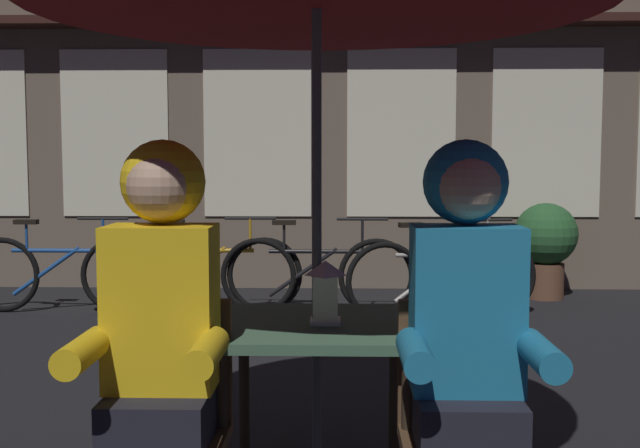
{
  "coord_description": "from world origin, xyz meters",
  "views": [
    {
      "loc": [
        0.08,
        -2.79,
        1.34
      ],
      "look_at": [
        0.0,
        0.48,
        1.06
      ],
      "focal_mm": 43.17,
      "sensor_mm": 36.0,
      "label": 1
    }
  ],
  "objects_px": {
    "bicycle_fourth": "(443,277)",
    "potted_plant": "(546,242)",
    "bicycle_third": "(317,274)",
    "person_left_hooded": "(160,316)",
    "lantern": "(325,290)",
    "chair_right": "(462,423)",
    "person_right_hooded": "(467,318)",
    "bicycle_second": "(206,273)",
    "chair_left": "(166,421)",
    "cafe_table": "(317,349)",
    "bicycle_nearest": "(60,273)"
  },
  "relations": [
    {
      "from": "bicycle_third",
      "to": "bicycle_fourth",
      "type": "distance_m",
      "value": 1.07
    },
    {
      "from": "chair_left",
      "to": "bicycle_fourth",
      "type": "xyz_separation_m",
      "value": [
        1.43,
        3.99,
        -0.14
      ]
    },
    {
      "from": "chair_right",
      "to": "potted_plant",
      "type": "bearing_deg",
      "value": 72.28
    },
    {
      "from": "person_left_hooded",
      "to": "bicycle_second",
      "type": "relative_size",
      "value": 0.83
    },
    {
      "from": "bicycle_second",
      "to": "bicycle_fourth",
      "type": "relative_size",
      "value": 1.02
    },
    {
      "from": "person_left_hooded",
      "to": "bicycle_fourth",
      "type": "xyz_separation_m",
      "value": [
        1.43,
        4.04,
        -0.5
      ]
    },
    {
      "from": "lantern",
      "to": "bicycle_nearest",
      "type": "height_order",
      "value": "lantern"
    },
    {
      "from": "bicycle_second",
      "to": "bicycle_fourth",
      "type": "distance_m",
      "value": 2.04
    },
    {
      "from": "bicycle_fourth",
      "to": "potted_plant",
      "type": "distance_m",
      "value": 1.49
    },
    {
      "from": "bicycle_second",
      "to": "cafe_table",
      "type": "bearing_deg",
      "value": -74.23
    },
    {
      "from": "chair_right",
      "to": "bicycle_nearest",
      "type": "height_order",
      "value": "chair_right"
    },
    {
      "from": "bicycle_third",
      "to": "person_left_hooded",
      "type": "bearing_deg",
      "value": -95.03
    },
    {
      "from": "chair_right",
      "to": "potted_plant",
      "type": "relative_size",
      "value": 0.95
    },
    {
      "from": "person_right_hooded",
      "to": "bicycle_fourth",
      "type": "height_order",
      "value": "person_right_hooded"
    },
    {
      "from": "chair_left",
      "to": "bicycle_nearest",
      "type": "distance_m",
      "value": 4.56
    },
    {
      "from": "bicycle_nearest",
      "to": "lantern",
      "type": "bearing_deg",
      "value": -57.97
    },
    {
      "from": "person_left_hooded",
      "to": "person_right_hooded",
      "type": "bearing_deg",
      "value": 0.0
    },
    {
      "from": "bicycle_third",
      "to": "cafe_table",
      "type": "bearing_deg",
      "value": -88.34
    },
    {
      "from": "cafe_table",
      "to": "bicycle_third",
      "type": "xyz_separation_m",
      "value": [
        -0.11,
        3.78,
        -0.29
      ]
    },
    {
      "from": "cafe_table",
      "to": "chair_left",
      "type": "xyz_separation_m",
      "value": [
        -0.48,
        -0.37,
        -0.15
      ]
    },
    {
      "from": "chair_left",
      "to": "potted_plant",
      "type": "xyz_separation_m",
      "value": [
        2.54,
        4.96,
        0.05
      ]
    },
    {
      "from": "potted_plant",
      "to": "bicycle_nearest",
      "type": "bearing_deg",
      "value": -169.69
    },
    {
      "from": "cafe_table",
      "to": "lantern",
      "type": "relative_size",
      "value": 3.2
    },
    {
      "from": "person_right_hooded",
      "to": "bicycle_second",
      "type": "relative_size",
      "value": 0.83
    },
    {
      "from": "cafe_table",
      "to": "bicycle_fourth",
      "type": "bearing_deg",
      "value": 75.26
    },
    {
      "from": "chair_left",
      "to": "bicycle_second",
      "type": "height_order",
      "value": "chair_left"
    },
    {
      "from": "person_left_hooded",
      "to": "lantern",
      "type": "bearing_deg",
      "value": 37.89
    },
    {
      "from": "chair_right",
      "to": "person_right_hooded",
      "type": "xyz_separation_m",
      "value": [
        0.0,
        -0.06,
        0.36
      ]
    },
    {
      "from": "bicycle_second",
      "to": "person_left_hooded",
      "type": "bearing_deg",
      "value": -81.96
    },
    {
      "from": "bicycle_nearest",
      "to": "bicycle_second",
      "type": "height_order",
      "value": "same"
    },
    {
      "from": "lantern",
      "to": "chair_right",
      "type": "xyz_separation_m",
      "value": [
        0.45,
        -0.34,
        -0.37
      ]
    },
    {
      "from": "bicycle_nearest",
      "to": "cafe_table",
      "type": "bearing_deg",
      "value": -58.14
    },
    {
      "from": "bicycle_third",
      "to": "bicycle_fourth",
      "type": "relative_size",
      "value": 1.02
    },
    {
      "from": "person_left_hooded",
      "to": "person_right_hooded",
      "type": "xyz_separation_m",
      "value": [
        0.96,
        0.0,
        0.0
      ]
    },
    {
      "from": "cafe_table",
      "to": "bicycle_second",
      "type": "height_order",
      "value": "bicycle_second"
    },
    {
      "from": "bicycle_fourth",
      "to": "potted_plant",
      "type": "relative_size",
      "value": 1.79
    },
    {
      "from": "potted_plant",
      "to": "person_left_hooded",
      "type": "bearing_deg",
      "value": -116.9
    },
    {
      "from": "bicycle_fourth",
      "to": "bicycle_nearest",
      "type": "bearing_deg",
      "value": 177.09
    },
    {
      "from": "person_left_hooded",
      "to": "bicycle_second",
      "type": "xyz_separation_m",
      "value": [
        -0.6,
        4.25,
        -0.5
      ]
    },
    {
      "from": "lantern",
      "to": "person_left_hooded",
      "type": "relative_size",
      "value": 0.17
    },
    {
      "from": "bicycle_second",
      "to": "bicycle_third",
      "type": "xyz_separation_m",
      "value": [
        0.97,
        -0.05,
        0.0
      ]
    },
    {
      "from": "cafe_table",
      "to": "bicycle_third",
      "type": "bearing_deg",
      "value": 91.66
    },
    {
      "from": "person_left_hooded",
      "to": "bicycle_second",
      "type": "height_order",
      "value": "person_left_hooded"
    },
    {
      "from": "lantern",
      "to": "bicycle_third",
      "type": "bearing_deg",
      "value": 92.14
    },
    {
      "from": "bicycle_nearest",
      "to": "chair_left",
      "type": "bearing_deg",
      "value": -65.73
    },
    {
      "from": "bicycle_nearest",
      "to": "potted_plant",
      "type": "relative_size",
      "value": 1.83
    },
    {
      "from": "chair_left",
      "to": "chair_right",
      "type": "xyz_separation_m",
      "value": [
        0.96,
        0.0,
        0.0
      ]
    },
    {
      "from": "person_left_hooded",
      "to": "bicycle_third",
      "type": "distance_m",
      "value": 4.25
    },
    {
      "from": "bicycle_nearest",
      "to": "potted_plant",
      "type": "bearing_deg",
      "value": 10.31
    },
    {
      "from": "bicycle_fourth",
      "to": "person_left_hooded",
      "type": "bearing_deg",
      "value": -109.49
    }
  ]
}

